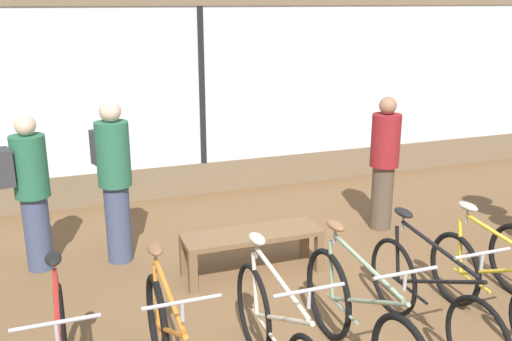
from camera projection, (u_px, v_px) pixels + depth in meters
name	position (u px, v px, depth m)	size (l,w,h in m)	color
shop_back_wall	(201.00, 79.00, 7.78)	(12.00, 0.08, 3.20)	#7A664C
bicycle_center_left	(278.00, 340.00, 3.96)	(0.46, 1.76, 1.04)	black
bicycle_center	(360.00, 323.00, 4.16)	(0.46, 1.82, 1.06)	black
bicycle_center_right	(430.00, 300.00, 4.51)	(0.46, 1.76, 1.03)	black
bicycle_right	(494.00, 290.00, 4.70)	(0.46, 1.69, 1.02)	black
display_bench	(252.00, 240.00, 5.70)	(1.40, 0.44, 0.45)	brown
customer_near_rack	(384.00, 161.00, 6.74)	(0.48, 0.48, 1.61)	brown
customer_by_window	(114.00, 176.00, 5.86)	(0.43, 0.55, 1.72)	#424C6B
customer_mid_floor	(30.00, 189.00, 5.66)	(0.54, 0.42, 1.61)	#424C6B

